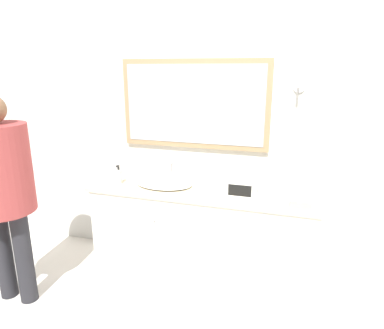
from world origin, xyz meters
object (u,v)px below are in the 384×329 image
appliance_box (241,188)px  person (2,181)px  soap_bottle (119,176)px  sink_basin (165,183)px  picture_frame (297,190)px

appliance_box → person: 1.83m
soap_bottle → person: 0.90m
sink_basin → picture_frame: 1.11m
sink_basin → person: size_ratio=0.30×
soap_bottle → sink_basin: bearing=11.6°
appliance_box → picture_frame: bearing=15.3°
appliance_box → person: (-1.71, -0.65, 0.10)m
sink_basin → soap_bottle: (-0.40, -0.08, 0.05)m
person → sink_basin: bearing=34.8°
soap_bottle → person: person is taller
picture_frame → person: size_ratio=0.07×
sink_basin → appliance_box: bearing=-5.5°
picture_frame → person: 2.28m
sink_basin → soap_bottle: 0.41m
appliance_box → picture_frame: 0.45m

